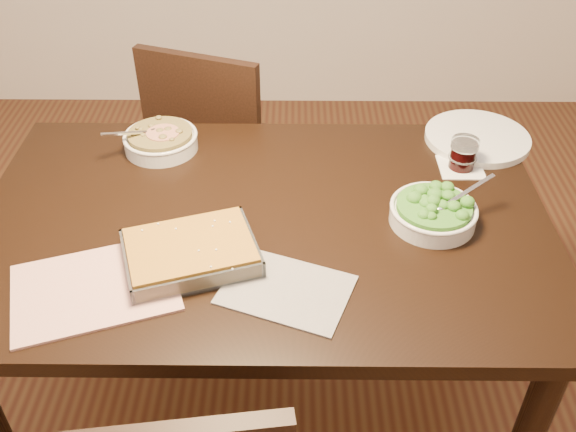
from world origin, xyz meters
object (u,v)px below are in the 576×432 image
object	(u,v)px
stew_bowl	(161,140)
wine_tumbler	(463,153)
broccoli_bowl	(433,212)
baking_dish	(191,253)
chair_far	(218,146)
dinner_plate	(477,138)
table	(264,247)

from	to	relation	value
stew_bowl	wine_tumbler	distance (m)	0.83
broccoli_bowl	wine_tumbler	bearing A→B (deg)	63.41
stew_bowl	baking_dish	xyz separation A→B (m)	(0.14, -0.47, -0.00)
broccoli_bowl	chair_far	size ratio (longest dim) A/B	0.25
wine_tumbler	chair_far	world-z (taller)	chair_far
stew_bowl	chair_far	distance (m)	0.51
broccoli_bowl	baking_dish	world-z (taller)	broccoli_bowl
stew_bowl	chair_far	xyz separation A→B (m)	(0.10, 0.41, -0.28)
dinner_plate	broccoli_bowl	bearing A→B (deg)	-117.14
table	chair_far	world-z (taller)	chair_far
stew_bowl	dinner_plate	bearing A→B (deg)	3.23
table	chair_far	xyz separation A→B (m)	(-0.19, 0.72, -0.16)
baking_dish	chair_far	bearing A→B (deg)	74.48
broccoli_bowl	wine_tumbler	xyz separation A→B (m)	(0.12, 0.23, 0.02)
broccoli_bowl	stew_bowl	bearing A→B (deg)	155.48
broccoli_bowl	wine_tumbler	distance (m)	0.26
baking_dish	dinner_plate	xyz separation A→B (m)	(0.75, 0.52, -0.02)
baking_dish	chair_far	xyz separation A→B (m)	(-0.04, 0.88, -0.28)
stew_bowl	chair_far	size ratio (longest dim) A/B	0.23
stew_bowl	baking_dish	distance (m)	0.49
broccoli_bowl	dinner_plate	xyz separation A→B (m)	(0.19, 0.37, -0.02)
wine_tumbler	chair_far	xyz separation A→B (m)	(-0.72, 0.50, -0.30)
broccoli_bowl	baking_dish	bearing A→B (deg)	-165.33
stew_bowl	table	bearing A→B (deg)	-46.18
wine_tumbler	chair_far	distance (m)	0.93
broccoli_bowl	dinner_plate	world-z (taller)	broccoli_bowl
baking_dish	wine_tumbler	distance (m)	0.78
dinner_plate	chair_far	distance (m)	0.91
stew_bowl	wine_tumbler	xyz separation A→B (m)	(0.82, -0.09, 0.02)
table	dinner_plate	xyz separation A→B (m)	(0.60, 0.36, 0.11)
table	baking_dish	distance (m)	0.25
table	chair_far	bearing A→B (deg)	105.07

